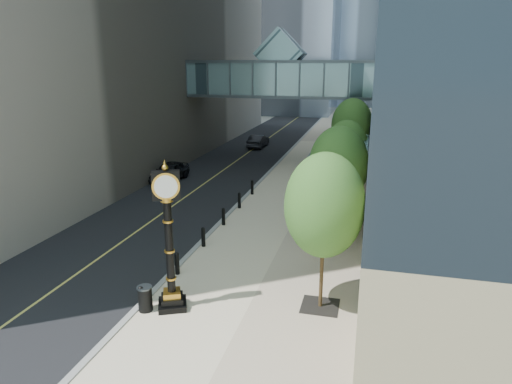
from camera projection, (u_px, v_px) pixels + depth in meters
ground at (202, 339)px, 15.21m from camera, size 320.00×320.00×0.00m
road at (266, 140)px, 54.15m from camera, size 8.00×180.00×0.02m
sidewalk at (334, 143)px, 52.26m from camera, size 8.00×180.00×0.06m
curb at (299, 141)px, 53.20m from camera, size 0.25×180.00×0.07m
skywalk at (280, 76)px, 39.91m from camera, size 17.00×4.20×5.80m
entrance_canopy at (342, 147)px, 26.29m from camera, size 3.00×8.00×4.38m
bollard_row at (214, 227)px, 24.10m from camera, size 0.20×16.20×0.90m
street_trees at (346, 146)px, 27.73m from camera, size 3.07×28.71×6.30m
street_clock at (169, 248)px, 16.41m from camera, size 1.36×1.36×5.47m
trash_bin at (145, 299)px, 16.74m from camera, size 0.69×0.69×0.90m
pedestrian at (357, 206)px, 26.42m from camera, size 0.63×0.47×1.58m
car_near at (170, 172)px, 35.20m from camera, size 1.90×4.38×1.47m
car_far at (258, 141)px, 49.22m from camera, size 1.56×4.17×1.36m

